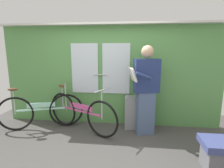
{
  "coord_description": "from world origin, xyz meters",
  "views": [
    {
      "loc": [
        0.53,
        -2.77,
        1.71
      ],
      "look_at": [
        0.14,
        0.47,
        1.07
      ],
      "focal_mm": 29.21,
      "sensor_mm": 36.0,
      "label": 1
    }
  ],
  "objects_px": {
    "passenger_reading_newspaper": "(146,89)",
    "bicycle_near_door": "(81,113)",
    "trash_bin_by_wall": "(133,112)",
    "bicycle_leaning_behind": "(41,111)"
  },
  "relations": [
    {
      "from": "trash_bin_by_wall",
      "to": "passenger_reading_newspaper",
      "type": "bearing_deg",
      "value": -45.55
    },
    {
      "from": "bicycle_near_door",
      "to": "passenger_reading_newspaper",
      "type": "xyz_separation_m",
      "value": [
        1.32,
        0.03,
        0.54
      ]
    },
    {
      "from": "passenger_reading_newspaper",
      "to": "trash_bin_by_wall",
      "type": "relative_size",
      "value": 2.5
    },
    {
      "from": "bicycle_leaning_behind",
      "to": "bicycle_near_door",
      "type": "bearing_deg",
      "value": -21.36
    },
    {
      "from": "bicycle_near_door",
      "to": "trash_bin_by_wall",
      "type": "bearing_deg",
      "value": 40.85
    },
    {
      "from": "bicycle_near_door",
      "to": "bicycle_leaning_behind",
      "type": "xyz_separation_m",
      "value": [
        -0.88,
        0.02,
        -0.0
      ]
    },
    {
      "from": "bicycle_near_door",
      "to": "passenger_reading_newspaper",
      "type": "bearing_deg",
      "value": 27.74
    },
    {
      "from": "passenger_reading_newspaper",
      "to": "bicycle_near_door",
      "type": "bearing_deg",
      "value": -14.18
    },
    {
      "from": "trash_bin_by_wall",
      "to": "bicycle_leaning_behind",
      "type": "bearing_deg",
      "value": -172.59
    },
    {
      "from": "bicycle_near_door",
      "to": "passenger_reading_newspaper",
      "type": "height_order",
      "value": "passenger_reading_newspaper"
    }
  ]
}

